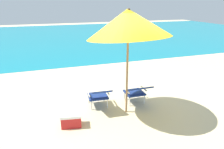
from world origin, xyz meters
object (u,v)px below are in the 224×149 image
object	(u,v)px
lounge_chair_left	(99,95)
cooler_box	(71,119)
beach_umbrella_center	(128,23)
lounge_chair_right	(137,91)

from	to	relation	value
lounge_chair_left	cooler_box	distance (m)	1.06
beach_umbrella_center	cooler_box	xyz separation A→B (m)	(-1.45, -0.19, -2.11)
cooler_box	lounge_chair_right	bearing A→B (deg)	14.81
lounge_chair_right	beach_umbrella_center	world-z (taller)	beach_umbrella_center
beach_umbrella_center	cooler_box	distance (m)	2.57
lounge_chair_right	cooler_box	size ratio (longest dim) A/B	1.70
beach_umbrella_center	lounge_chair_right	bearing A→B (deg)	34.89
lounge_chair_left	beach_umbrella_center	xyz separation A→B (m)	(0.62, -0.42, 1.86)
lounge_chair_right	cooler_box	distance (m)	1.97
lounge_chair_left	cooler_box	size ratio (longest dim) A/B	1.75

